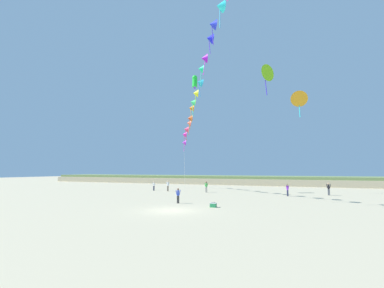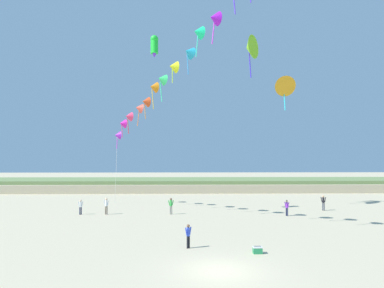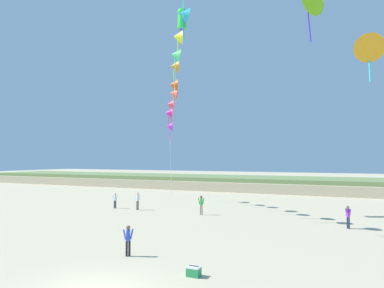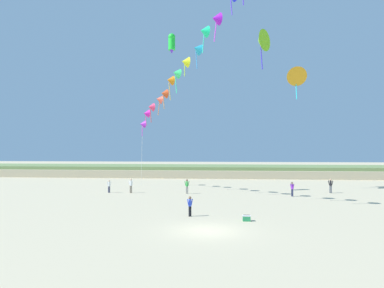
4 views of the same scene
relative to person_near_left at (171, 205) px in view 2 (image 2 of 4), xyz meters
The scene contains 13 objects.
ground_plane 18.39m from the person_near_left, 79.81° to the right, with size 240.00×240.00×0.00m, color #C1B28E.
dune_ridge 27.64m from the person_near_left, 83.25° to the left, with size 120.00×13.98×2.02m.
person_near_left is the anchor object (origin of this frame).
person_near_right 13.61m from the person_near_left, 82.98° to the right, with size 0.46×0.42×1.57m.
person_mid_center 12.02m from the person_near_left, ahead, with size 0.43×0.48×1.62m.
person_far_left 6.81m from the person_near_left, behind, with size 0.61×0.24×1.74m.
person_far_right 17.28m from the person_near_left, ahead, with size 0.57×0.37×1.72m.
person_far_center 9.50m from the person_near_left, behind, with size 0.53×0.26×1.55m.
kite_banner_string 14.53m from the person_near_left, 84.64° to the right, with size 16.64×27.55×20.61m.
large_kite_low_lead 20.58m from the person_near_left, 22.58° to the left, with size 2.60×1.80×4.51m.
large_kite_mid_trail 17.04m from the person_near_left, behind, with size 0.93×1.03×2.38m.
large_kite_high_solo 20.32m from the person_near_left, 18.87° to the left, with size 2.44×2.81×4.98m.
beach_cooler 16.03m from the person_near_left, 68.11° to the right, with size 0.58×0.41×0.46m.
Camera 2 is at (-1.87, -18.25, 5.98)m, focal length 32.00 mm.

